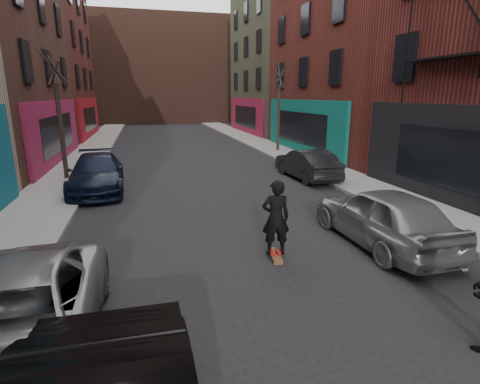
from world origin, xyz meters
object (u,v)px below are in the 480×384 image
tree_left_far (58,105)px  parked_left_end (97,173)px  parked_right_far (383,216)px  parked_right_end (307,164)px  skateboard (275,256)px  parked_left_far (14,322)px  skateboarder (276,218)px  tree_right_far (279,99)px

tree_left_far → parked_left_end: (1.60, -2.37, -2.65)m
parked_left_end → parked_right_far: 11.05m
parked_right_far → parked_right_end: size_ratio=1.08×
parked_right_end → skateboard: parked_right_end is taller
parked_left_far → parked_right_end: 13.97m
skateboarder → parked_left_far: bearing=34.7°
parked_left_far → parked_right_far: bearing=18.0°
skateboarder → parked_right_far: bearing=-170.7°
parked_right_end → parked_right_far: bearing=76.8°
parked_left_end → skateboarder: size_ratio=2.77×
parked_left_far → parked_right_far: 8.25m
parked_right_far → skateboard: size_ratio=5.67×
skateboard → skateboarder: size_ratio=0.44×
tree_right_far → skateboard: (-5.97, -16.32, -3.48)m
tree_left_far → skateboard: size_ratio=8.12×
parked_right_far → skateboard: bearing=1.2°
parked_left_end → parked_right_end: (9.20, 0.02, -0.04)m
tree_left_far → tree_right_far: (12.40, 6.00, 0.15)m
tree_left_far → skateboard: (6.43, -10.32, -3.33)m
tree_right_far → skateboarder: bearing=-110.1°
tree_left_far → tree_right_far: size_ratio=0.96×
tree_right_far → parked_left_far: bearing=-119.8°
parked_right_far → skateboarder: bearing=1.2°
skateboard → skateboarder: (0.00, 0.00, 0.96)m
parked_left_end → parked_right_far: parked_right_far is taller
tree_left_far → parked_left_far: bearing=-82.9°
parked_left_end → parked_right_end: 9.20m
parked_left_far → skateboarder: (4.83, 2.55, 0.33)m
parked_left_far → skateboard: 5.50m
tree_left_far → parked_right_end: 11.37m
parked_right_end → skateboard: size_ratio=5.26×
skateboard → parked_left_end: bearing=128.2°
skateboarder → parked_right_end: bearing=-111.9°
tree_left_far → skateboarder: bearing=-58.1°
parked_left_end → skateboard: 9.32m
parked_left_far → skateboard: size_ratio=6.14×
parked_right_end → parked_left_end: bearing=-3.0°
parked_left_far → parked_right_end: bearing=47.9°
parked_right_far → tree_right_far: bearing=-101.7°
parked_right_far → skateboarder: (-2.98, -0.13, 0.24)m
parked_left_end → parked_right_far: size_ratio=1.11×
parked_left_far → parked_left_end: (0.00, 10.50, 0.05)m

